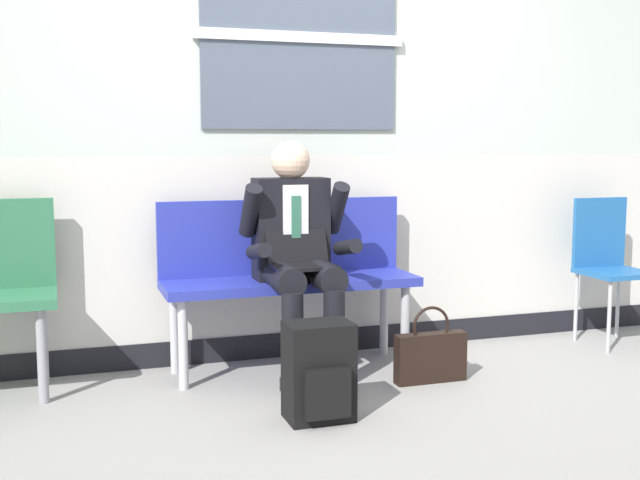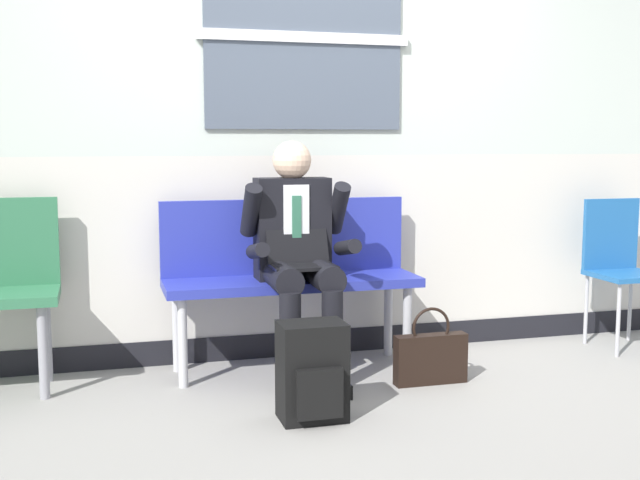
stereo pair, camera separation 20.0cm
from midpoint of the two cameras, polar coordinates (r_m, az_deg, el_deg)
ground_plane at (r=4.24m, az=3.22°, el=-10.30°), size 18.00×18.00×0.00m
station_wall at (r=4.70m, az=0.59°, el=10.30°), size 6.17×0.16×3.07m
bench_with_person at (r=4.43m, az=-0.93°, el=-1.94°), size 1.40×0.42×0.94m
person_seated at (r=4.22m, az=-0.23°, el=-0.81°), size 0.57×0.70×1.27m
backpack at (r=3.66m, az=1.04°, el=-9.47°), size 0.30×0.25×0.45m
handbag at (r=4.26m, az=9.28°, el=-8.26°), size 0.39×0.08×0.41m
folding_chair at (r=5.27m, az=21.62°, el=-1.25°), size 0.38×0.38×0.91m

